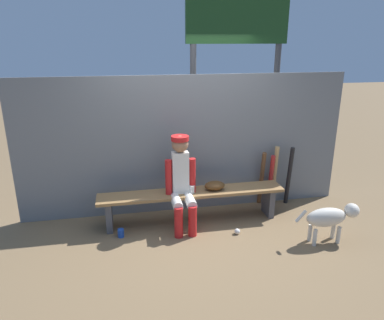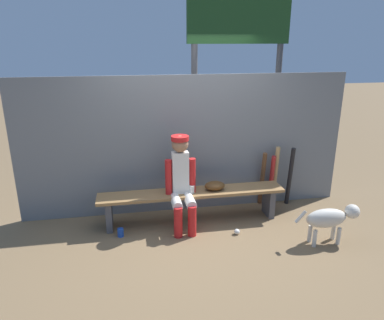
{
  "view_description": "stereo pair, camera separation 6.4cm",
  "coord_description": "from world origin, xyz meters",
  "px_view_note": "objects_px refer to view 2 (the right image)",
  "views": [
    {
      "loc": [
        -0.88,
        -4.44,
        2.41
      ],
      "look_at": [
        0.0,
        0.0,
        0.9
      ],
      "focal_mm": 33.86,
      "sensor_mm": 36.0,
      "label": 1
    },
    {
      "loc": [
        -0.81,
        -4.46,
        2.41
      ],
      "look_at": [
        0.0,
        0.0,
        0.9
      ],
      "focal_mm": 33.86,
      "sensor_mm": 36.0,
      "label": 2
    }
  ],
  "objects_px": {
    "player_seated": "(182,180)",
    "bat_wood_dark": "(262,179)",
    "bat_aluminum_red": "(271,180)",
    "bat_aluminum_black": "(290,177)",
    "baseball_glove": "(215,186)",
    "baseball": "(237,232)",
    "scoreboard": "(242,47)",
    "dog": "(330,218)",
    "dugout_bench": "(192,198)",
    "bat_wood_tan": "(275,176)",
    "cup_on_bench": "(191,189)",
    "cup_on_ground": "(121,233)"
  },
  "relations": [
    {
      "from": "dog",
      "to": "baseball",
      "type": "bearing_deg",
      "value": 159.73
    },
    {
      "from": "player_seated",
      "to": "bat_wood_dark",
      "type": "distance_m",
      "value": 1.39
    },
    {
      "from": "player_seated",
      "to": "baseball",
      "type": "xyz_separation_m",
      "value": [
        0.67,
        -0.35,
        -0.63
      ]
    },
    {
      "from": "dugout_bench",
      "to": "bat_wood_tan",
      "type": "distance_m",
      "value": 1.39
    },
    {
      "from": "baseball_glove",
      "to": "baseball",
      "type": "xyz_separation_m",
      "value": [
        0.19,
        -0.46,
        -0.48
      ]
    },
    {
      "from": "bat_wood_dark",
      "to": "cup_on_ground",
      "type": "height_order",
      "value": "bat_wood_dark"
    },
    {
      "from": "bat_aluminum_black",
      "to": "baseball",
      "type": "xyz_separation_m",
      "value": [
        -1.04,
        -0.73,
        -0.42
      ]
    },
    {
      "from": "baseball_glove",
      "to": "cup_on_ground",
      "type": "distance_m",
      "value": 1.39
    },
    {
      "from": "bat_aluminum_black",
      "to": "cup_on_ground",
      "type": "bearing_deg",
      "value": -168.45
    },
    {
      "from": "cup_on_bench",
      "to": "dugout_bench",
      "type": "bearing_deg",
      "value": 72.78
    },
    {
      "from": "bat_aluminum_black",
      "to": "dog",
      "type": "bearing_deg",
      "value": -88.83
    },
    {
      "from": "dugout_bench",
      "to": "scoreboard",
      "type": "bearing_deg",
      "value": 51.53
    },
    {
      "from": "player_seated",
      "to": "bat_aluminum_black",
      "type": "relative_size",
      "value": 1.36
    },
    {
      "from": "bat_aluminum_red",
      "to": "bat_aluminum_black",
      "type": "height_order",
      "value": "bat_aluminum_black"
    },
    {
      "from": "bat_wood_dark",
      "to": "bat_aluminum_red",
      "type": "xyz_separation_m",
      "value": [
        0.14,
        -0.02,
        -0.02
      ]
    },
    {
      "from": "player_seated",
      "to": "bat_aluminum_red",
      "type": "distance_m",
      "value": 1.51
    },
    {
      "from": "baseball_glove",
      "to": "bat_wood_dark",
      "type": "xyz_separation_m",
      "value": [
        0.82,
        0.33,
        -0.08
      ]
    },
    {
      "from": "dugout_bench",
      "to": "bat_wood_tan",
      "type": "xyz_separation_m",
      "value": [
        1.34,
        0.34,
        0.11
      ]
    },
    {
      "from": "bat_wood_dark",
      "to": "bat_wood_tan",
      "type": "xyz_separation_m",
      "value": [
        0.21,
        0.01,
        0.03
      ]
    },
    {
      "from": "bat_aluminum_black",
      "to": "scoreboard",
      "type": "height_order",
      "value": "scoreboard"
    },
    {
      "from": "bat_aluminum_black",
      "to": "cup_on_ground",
      "type": "height_order",
      "value": "bat_aluminum_black"
    },
    {
      "from": "baseball_glove",
      "to": "cup_on_bench",
      "type": "relative_size",
      "value": 2.55
    },
    {
      "from": "baseball_glove",
      "to": "bat_aluminum_red",
      "type": "height_order",
      "value": "bat_aluminum_red"
    },
    {
      "from": "player_seated",
      "to": "baseball_glove",
      "type": "distance_m",
      "value": 0.51
    },
    {
      "from": "bat_wood_tan",
      "to": "scoreboard",
      "type": "bearing_deg",
      "value": 106.05
    },
    {
      "from": "dugout_bench",
      "to": "bat_aluminum_black",
      "type": "distance_m",
      "value": 1.58
    },
    {
      "from": "bat_aluminum_red",
      "to": "scoreboard",
      "type": "height_order",
      "value": "scoreboard"
    },
    {
      "from": "player_seated",
      "to": "baseball_glove",
      "type": "xyz_separation_m",
      "value": [
        0.48,
        0.11,
        -0.16
      ]
    },
    {
      "from": "bat_wood_dark",
      "to": "bat_aluminum_black",
      "type": "height_order",
      "value": "bat_aluminum_black"
    },
    {
      "from": "baseball_glove",
      "to": "dog",
      "type": "xyz_separation_m",
      "value": [
        1.25,
        -0.85,
        -0.18
      ]
    },
    {
      "from": "cup_on_ground",
      "to": "baseball",
      "type": "bearing_deg",
      "value": -8.3
    },
    {
      "from": "baseball_glove",
      "to": "bat_wood_tan",
      "type": "relative_size",
      "value": 0.3
    },
    {
      "from": "scoreboard",
      "to": "dog",
      "type": "height_order",
      "value": "scoreboard"
    },
    {
      "from": "player_seated",
      "to": "baseball",
      "type": "bearing_deg",
      "value": -27.77
    },
    {
      "from": "dog",
      "to": "player_seated",
      "type": "bearing_deg",
      "value": 156.72
    },
    {
      "from": "bat_wood_dark",
      "to": "dog",
      "type": "xyz_separation_m",
      "value": [
        0.44,
        -1.18,
        -0.09
      ]
    },
    {
      "from": "bat_wood_dark",
      "to": "baseball_glove",
      "type": "bearing_deg",
      "value": -157.81
    },
    {
      "from": "bat_wood_dark",
      "to": "bat_wood_tan",
      "type": "distance_m",
      "value": 0.21
    },
    {
      "from": "bat_aluminum_black",
      "to": "cup_on_ground",
      "type": "distance_m",
      "value": 2.61
    },
    {
      "from": "bat_aluminum_red",
      "to": "baseball",
      "type": "distance_m",
      "value": 1.14
    },
    {
      "from": "baseball",
      "to": "cup_on_ground",
      "type": "xyz_separation_m",
      "value": [
        -1.49,
        0.22,
        0.02
      ]
    },
    {
      "from": "bat_aluminum_red",
      "to": "scoreboard",
      "type": "bearing_deg",
      "value": 101.75
    },
    {
      "from": "baseball_glove",
      "to": "scoreboard",
      "type": "distance_m",
      "value": 2.35
    },
    {
      "from": "bat_wood_dark",
      "to": "scoreboard",
      "type": "height_order",
      "value": "scoreboard"
    },
    {
      "from": "dugout_bench",
      "to": "cup_on_ground",
      "type": "height_order",
      "value": "dugout_bench"
    },
    {
      "from": "dugout_bench",
      "to": "bat_aluminum_red",
      "type": "bearing_deg",
      "value": 13.77
    },
    {
      "from": "dugout_bench",
      "to": "baseball_glove",
      "type": "relative_size",
      "value": 9.07
    },
    {
      "from": "cup_on_ground",
      "to": "player_seated",
      "type": "bearing_deg",
      "value": 9.36
    },
    {
      "from": "cup_on_bench",
      "to": "player_seated",
      "type": "bearing_deg",
      "value": -160.33
    },
    {
      "from": "bat_aluminum_black",
      "to": "dugout_bench",
      "type": "bearing_deg",
      "value": -169.9
    }
  ]
}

